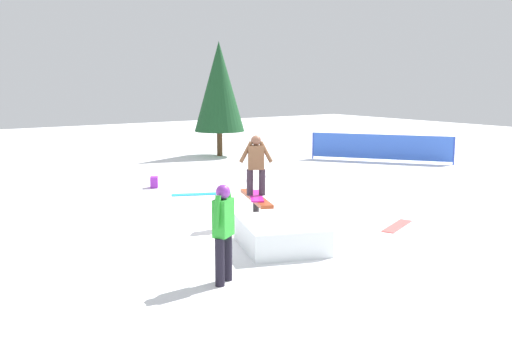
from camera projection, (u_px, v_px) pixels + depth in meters
The scene contains 11 objects.
ground_plane at pixel (256, 223), 13.10m from camera, with size 60.00×60.00×0.00m, color white.
rail_feature at pixel (256, 201), 13.01m from camera, with size 1.93×0.94×0.63m.
snow_kicker_ramp at pixel (281, 234), 11.19m from camera, with size 1.80×1.50×0.52m, color white.
main_rider_on_rail at pixel (256, 166), 12.89m from camera, with size 1.26×0.92×1.40m.
bystander_green at pixel (223, 228), 9.12m from camera, with size 0.43×0.61×1.63m.
loose_snowboard_white at pixel (258, 178), 19.00m from camera, with size 1.31×0.28×0.02m, color white.
loose_snowboard_cyan at pixel (198, 194), 16.34m from camera, with size 1.49×0.28×0.02m, color #22AED8.
loose_snowboard_coral at pixel (397, 226), 12.81m from camera, with size 1.27×0.28×0.02m, color #F6645F.
backpack_on_snow at pixel (154, 182), 17.38m from camera, with size 0.30×0.22×0.34m, color purple.
safety_fence at pixel (381, 147), 22.78m from camera, with size 4.54×3.34×1.10m.
pine_tree_near at pixel (219, 87), 24.19m from camera, with size 2.14×2.14×4.87m.
Camera 1 is at (-10.45, 7.29, 3.27)m, focal length 40.00 mm.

